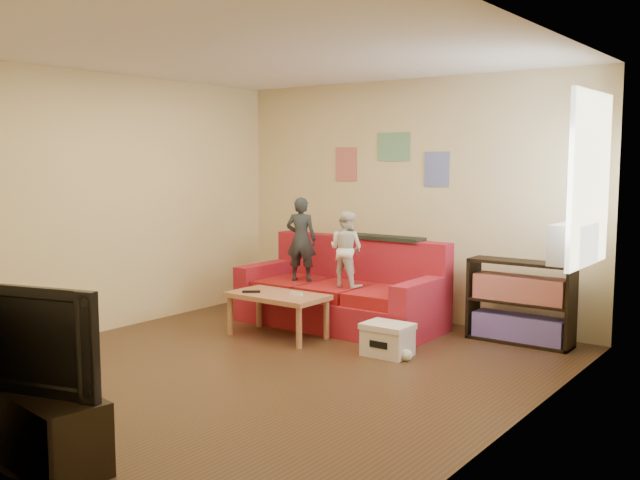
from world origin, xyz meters
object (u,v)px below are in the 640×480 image
Objects in this scene: child_a at (301,239)px; television at (33,335)px; bookshelf at (520,306)px; file_box at (388,339)px; tv_stand at (37,423)px; sofa at (344,295)px; child_b at (346,249)px; coffee_table at (278,300)px.

television is (0.93, -3.82, -0.17)m from child_a.
bookshelf reaches higher than file_box.
bookshelf is at bearing 80.91° from tv_stand.
file_box is (1.03, -0.78, -0.17)m from sofa.
tv_stand is at bearing -107.30° from bookshelf.
file_box is at bearing 65.00° from television.
television is at bearing -99.73° from file_box.
television is (0.33, -3.82, -0.10)m from child_b.
child_a reaches higher than sofa.
child_a is 1.78m from file_box.
bookshelf is at bearing 173.04° from child_a.
child_a is 0.93× the size of coffee_table.
file_box is (1.48, -0.61, -0.78)m from child_a.
coffee_table reaches higher than tv_stand.
coffee_table is (-0.38, -0.67, -0.48)m from child_b.
sofa is 2.75× the size of child_b.
file_box is at bearing -37.29° from sofa.
child_a is at bearing -158.77° from sofa.
child_b reaches higher than sofa.
child_b reaches higher than coffee_table.
bookshelf is at bearing 55.17° from file_box.
bookshelf is (2.08, 1.24, -0.02)m from coffee_table.
sofa reaches higher than file_box.
file_box is at bearing 2.92° from coffee_table.
child_a is at bearing 0.42° from child_b.
child_a is 2.43m from bookshelf.
bookshelf is 1.44m from file_box.
child_b is at bearing -49.95° from sofa.
sofa is at bearing 74.44° from coffee_table.
television is (0.48, -4.00, 0.44)m from sofa.
coffee_table is at bearing 110.94° from tv_stand.
file_box is at bearing 136.92° from child_a.
coffee_table is (-0.24, -0.85, 0.06)m from sofa.
coffee_table is 0.85× the size of tv_stand.
coffee_table reaches higher than file_box.
tv_stand is at bearing 95.32° from child_b.
child_b is (0.60, 0.00, -0.06)m from child_a.
child_a is 4.00m from tv_stand.
bookshelf is at bearing -161.17° from child_b.
child_a is 1.16× the size of child_b.
coffee_table is (0.22, -0.67, -0.54)m from child_a.
child_b reaches higher than bookshelf.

